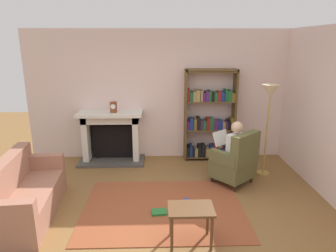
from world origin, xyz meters
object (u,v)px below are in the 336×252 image
Objects in this scene: armchair_reading at (236,161)px; sofa_floral at (24,195)px; side_table at (191,214)px; floor_lamp at (270,99)px; mantel_clock at (113,107)px; seated_reader at (231,149)px; fireplace at (112,135)px; bookshelf at (210,118)px.

sofa_floral is at bearing -24.88° from armchair_reading.
floor_lamp is at bearing 51.50° from side_table.
side_table is (2.33, -0.69, 0.09)m from sofa_floral.
seated_reader is (2.18, -1.00, -0.55)m from mantel_clock.
fireplace reaches higher than armchair_reading.
sofa_floral is at bearing -117.09° from mantel_clock.
fireplace is at bearing 129.69° from mantel_clock.
fireplace is 2.41× the size of side_table.
seated_reader is (0.20, -1.13, -0.28)m from bookshelf.
seated_reader is at bearing -157.34° from floor_lamp.
seated_reader is 0.65× the size of sofa_floral.
floor_lamp is (3.93, 1.32, 1.13)m from sofa_floral.
seated_reader is at bearing -77.42° from sofa_floral.
bookshelf is 1.09× the size of sofa_floral.
side_table is 2.77m from floor_lamp.
mantel_clock is at bearing -66.46° from armchair_reading.
side_table is at bearing 22.10° from seated_reader.
fireplace is 2.62m from armchair_reading.
mantel_clock is 0.11× the size of bookshelf.
bookshelf is (2.06, 0.04, 0.33)m from fireplace.
fireplace is 2.51m from seated_reader.
mantel_clock is at bearing -65.34° from seated_reader.
mantel_clock is 0.13× the size of floor_lamp.
bookshelf is at bearing -59.44° from sofa_floral.
mantel_clock reaches higher than armchair_reading.
mantel_clock is at bearing -50.31° from fireplace.
bookshelf reaches higher than side_table.
seated_reader reaches higher than side_table.
seated_reader is at bearing -80.01° from bookshelf.
floor_lamp reaches higher than fireplace.
armchair_reading is at bearing -25.79° from mantel_clock.
sofa_floral is at bearing -144.41° from bookshelf.
bookshelf is at bearing 3.92° from mantel_clock.
sofa_floral is at bearing -161.44° from floor_lamp.
floor_lamp is (2.98, -0.80, 0.89)m from fireplace.
side_table is (-0.96, -1.62, -0.01)m from armchair_reading.
bookshelf is 1.34m from armchair_reading.
bookshelf is at bearing 76.55° from side_table.
sofa_floral is at bearing -23.07° from seated_reader.
floor_lamp is at bearing 170.52° from armchair_reading.
fireplace is at bearing -29.19° from sofa_floral.
fireplace is 2.09m from bookshelf.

